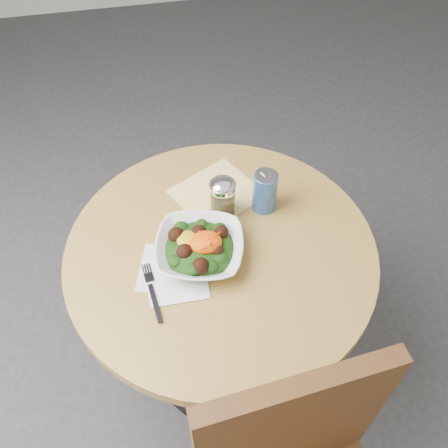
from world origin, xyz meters
TOP-DOWN VIEW (x-y plane):
  - ground at (0.00, 0.00)m, footprint 6.00×6.00m
  - table at (0.00, 0.00)m, footprint 0.90×0.90m
  - cloth_napkin at (0.03, 0.21)m, footprint 0.31×0.31m
  - paper_napkins at (-0.15, -0.06)m, footprint 0.20×0.22m
  - salad_bowl at (-0.06, -0.01)m, footprint 0.30×0.30m
  - fork at (-0.21, -0.11)m, footprint 0.04×0.19m
  - spice_shaker at (0.03, 0.13)m, footprint 0.08×0.08m
  - beverage_can at (0.16, 0.13)m, footprint 0.07×0.07m

SIDE VIEW (x-z plane):
  - ground at x=0.00m, z-range 0.00..0.00m
  - table at x=0.00m, z-range 0.18..0.93m
  - cloth_napkin at x=0.03m, z-range 0.75..0.75m
  - paper_napkins at x=-0.15m, z-range 0.75..0.75m
  - fork at x=-0.21m, z-range 0.75..0.76m
  - salad_bowl at x=-0.06m, z-range 0.74..0.83m
  - beverage_can at x=0.16m, z-range 0.75..0.89m
  - spice_shaker at x=0.03m, z-range 0.75..0.89m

